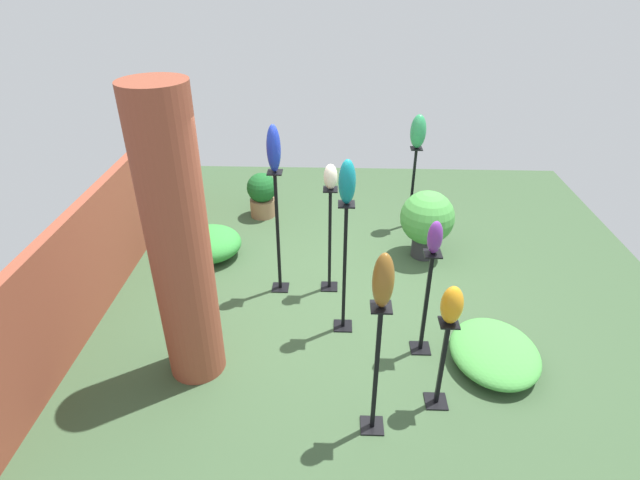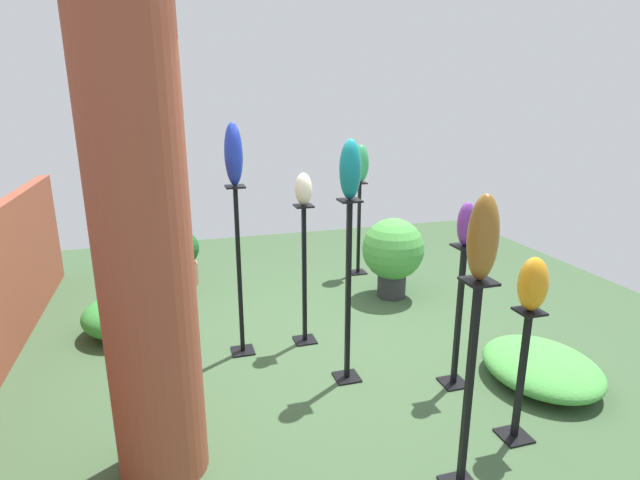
# 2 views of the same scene
# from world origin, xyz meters

# --- Properties ---
(ground_plane) EXTENTS (8.00, 8.00, 0.00)m
(ground_plane) POSITION_xyz_m (0.00, 0.00, 0.00)
(ground_plane) COLOR #385133
(brick_wall_back) EXTENTS (5.60, 0.12, 1.31)m
(brick_wall_back) POSITION_xyz_m (0.00, 2.68, 0.65)
(brick_wall_back) COLOR brown
(brick_wall_back) RESTS_ON ground
(brick_pillar) EXTENTS (0.53, 0.53, 2.76)m
(brick_pillar) POSITION_xyz_m (-1.21, 1.35, 1.38)
(brick_pillar) COLOR brown
(brick_pillar) RESTS_ON ground
(pedestal_ivory) EXTENTS (0.20, 0.20, 1.31)m
(pedestal_ivory) POSITION_xyz_m (0.16, 0.09, 0.60)
(pedestal_ivory) COLOR black
(pedestal_ivory) RESTS_ON ground
(pedestal_violet) EXTENTS (0.20, 0.20, 1.16)m
(pedestal_violet) POSITION_xyz_m (-0.89, -0.87, 0.53)
(pedestal_violet) COLOR black
(pedestal_violet) RESTS_ON ground
(pedestal_bronze) EXTENTS (0.20, 0.20, 1.31)m
(pedestal_bronze) POSITION_xyz_m (-1.88, -0.32, 0.60)
(pedestal_bronze) COLOR black
(pedestal_bronze) RESTS_ON ground
(pedestal_amber) EXTENTS (0.20, 0.20, 0.93)m
(pedestal_amber) POSITION_xyz_m (-1.59, -0.92, 0.42)
(pedestal_amber) COLOR black
(pedestal_amber) RESTS_ON ground
(pedestal_cobalt) EXTENTS (0.20, 0.20, 1.52)m
(pedestal_cobalt) POSITION_xyz_m (0.12, 0.68, 0.71)
(pedestal_cobalt) COLOR black
(pedestal_cobalt) RESTS_ON ground
(pedestal_teal) EXTENTS (0.20, 0.20, 1.49)m
(pedestal_teal) POSITION_xyz_m (-0.57, -0.07, 0.69)
(pedestal_teal) COLOR black
(pedestal_teal) RESTS_ON ground
(pedestal_jade) EXTENTS (0.20, 0.20, 1.20)m
(pedestal_jade) POSITION_xyz_m (1.80, -1.07, 0.55)
(pedestal_jade) COLOR black
(pedestal_jade) RESTS_ON ground
(art_vase_ivory) EXTENTS (0.16, 0.15, 0.28)m
(art_vase_ivory) POSITION_xyz_m (0.16, 0.09, 1.46)
(art_vase_ivory) COLOR beige
(art_vase_ivory) RESTS_ON pedestal_ivory
(art_vase_violet) EXTENTS (0.13, 0.14, 0.33)m
(art_vase_violet) POSITION_xyz_m (-0.89, -0.87, 1.33)
(art_vase_violet) COLOR #6B2D8C
(art_vase_violet) RESTS_ON pedestal_violet
(art_vase_bronze) EXTENTS (0.16, 0.16, 0.46)m
(art_vase_bronze) POSITION_xyz_m (-1.88, -0.32, 1.53)
(art_vase_bronze) COLOR brown
(art_vase_bronze) RESTS_ON pedestal_bronze
(art_vase_amber) EXTENTS (0.18, 0.18, 0.35)m
(art_vase_amber) POSITION_xyz_m (-1.59, -0.92, 1.11)
(art_vase_amber) COLOR orange
(art_vase_amber) RESTS_ON pedestal_amber
(art_vase_cobalt) EXTENTS (0.16, 0.15, 0.52)m
(art_vase_cobalt) POSITION_xyz_m (0.12, 0.68, 1.78)
(art_vase_cobalt) COLOR #192D9E
(art_vase_cobalt) RESTS_ON pedestal_cobalt
(art_vase_teal) EXTENTS (0.16, 0.16, 0.44)m
(art_vase_teal) POSITION_xyz_m (-0.57, -0.07, 1.72)
(art_vase_teal) COLOR #0F727A
(art_vase_teal) RESTS_ON pedestal_teal
(art_vase_jade) EXTENTS (0.22, 0.21, 0.47)m
(art_vase_jade) POSITION_xyz_m (1.80, -1.07, 1.43)
(art_vase_jade) COLOR #2D9356
(art_vase_jade) RESTS_ON pedestal_jade
(potted_plant_mid_right) EXTENTS (0.70, 0.70, 0.92)m
(potted_plant_mid_right) POSITION_xyz_m (0.94, -1.15, 0.54)
(potted_plant_mid_right) COLOR #2D2D33
(potted_plant_mid_right) RESTS_ON ground
(potted_plant_back_center) EXTENTS (0.45, 0.45, 0.69)m
(potted_plant_back_center) POSITION_xyz_m (2.03, 1.15, 0.36)
(potted_plant_back_center) COLOR #936B4C
(potted_plant_back_center) RESTS_ON ground
(foliage_bed_east) EXTENTS (1.01, 0.87, 0.26)m
(foliage_bed_east) POSITION_xyz_m (-1.06, -1.56, 0.13)
(foliage_bed_east) COLOR #479942
(foliage_bed_east) RESTS_ON ground
(foliage_bed_west) EXTENTS (0.83, 0.84, 0.38)m
(foliage_bed_west) POSITION_xyz_m (0.82, 1.70, 0.19)
(foliage_bed_west) COLOR #338C38
(foliage_bed_west) RESTS_ON ground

